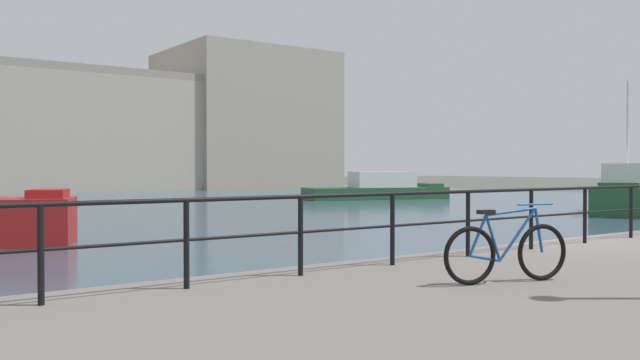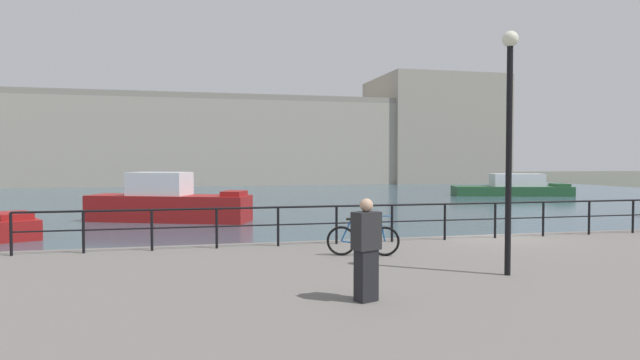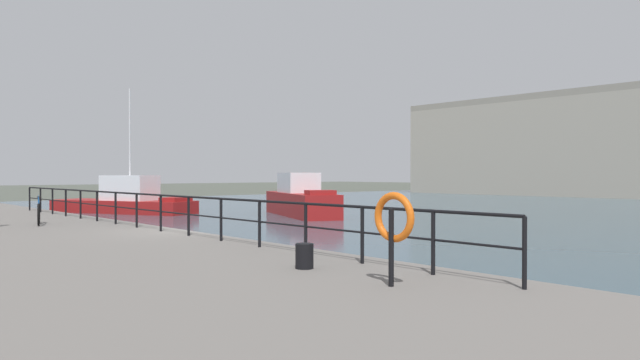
# 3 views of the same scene
# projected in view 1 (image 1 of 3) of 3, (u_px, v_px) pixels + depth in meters

# --- Properties ---
(ground_plane) EXTENTS (240.00, 240.00, 0.00)m
(ground_plane) POSITION_uv_depth(u_px,v_px,m) (553.00, 275.00, 13.35)
(ground_plane) COLOR #4C5147
(water_basin) EXTENTS (80.00, 60.00, 0.01)m
(water_basin) POSITION_uv_depth(u_px,v_px,m) (92.00, 205.00, 37.84)
(water_basin) COLOR #385160
(water_basin) RESTS_ON ground_plane
(harbor_building) EXTENTS (66.06, 14.56, 14.67)m
(harbor_building) POSITION_uv_depth(u_px,v_px,m) (80.00, 129.00, 63.13)
(harbor_building) COLOR #A89E8E
(harbor_building) RESTS_ON ground_plane
(moored_red_daysailer) EXTENTS (9.81, 6.17, 6.33)m
(moored_red_daysailer) POSITION_uv_depth(u_px,v_px,m) (627.00, 194.00, 32.32)
(moored_red_daysailer) COLOR #23512D
(moored_red_daysailer) RESTS_ON water_basin
(moored_small_launch) EXTENTS (10.25, 5.47, 1.89)m
(moored_small_launch) POSITION_uv_depth(u_px,v_px,m) (379.00, 189.00, 45.54)
(moored_small_launch) COLOR #23512D
(moored_small_launch) RESTS_ON water_basin
(quay_railing) EXTENTS (24.56, 0.07, 1.08)m
(quay_railing) POSITION_uv_depth(u_px,v_px,m) (559.00, 206.00, 12.17)
(quay_railing) COLOR black
(quay_railing) RESTS_ON quay_promenade
(parked_bicycle) EXTENTS (1.71, 0.57, 0.98)m
(parked_bicycle) POSITION_uv_depth(u_px,v_px,m) (507.00, 252.00, 8.28)
(parked_bicycle) COLOR black
(parked_bicycle) RESTS_ON quay_promenade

